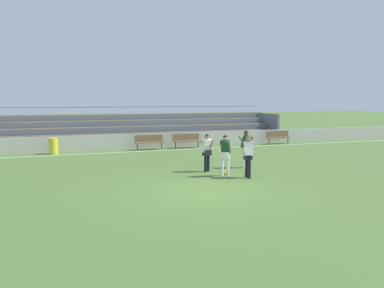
{
  "coord_description": "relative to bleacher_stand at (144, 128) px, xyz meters",
  "views": [
    {
      "loc": [
        -5.24,
        -12.57,
        3.12
      ],
      "look_at": [
        1.22,
        4.5,
        1.12
      ],
      "focal_mm": 38.14,
      "sensor_mm": 36.0,
      "label": 1
    }
  ],
  "objects": [
    {
      "name": "bench_near_wall_gap",
      "position": [
        -0.51,
        -3.39,
        -0.57
      ],
      "size": [
        1.8,
        0.4,
        0.9
      ],
      "color": "brown",
      "rests_on": "ground"
    },
    {
      "name": "bench_far_right",
      "position": [
        1.98,
        -3.39,
        -0.57
      ],
      "size": [
        1.8,
        0.4,
        0.9
      ],
      "color": "brown",
      "rests_on": "ground"
    },
    {
      "name": "soccer_ball",
      "position": [
        0.29,
        -12.86,
        -1.0
      ],
      "size": [
        0.22,
        0.22,
        0.22
      ],
      "primitive_type": "sphere",
      "color": "yellow",
      "rests_on": "ground"
    },
    {
      "name": "bleacher_stand",
      "position": [
        0.0,
        0.0,
        0.0
      ],
      "size": [
        20.25,
        3.39,
        2.61
      ],
      "color": "#897051",
      "rests_on": "ground"
    },
    {
      "name": "player_white_on_ball",
      "position": [
        0.8,
        -13.81,
        -0.12
      ],
      "size": [
        0.64,
        0.52,
        1.67
      ],
      "color": "black",
      "rests_on": "ground"
    },
    {
      "name": "player_dark_overlapping",
      "position": [
        1.87,
        -11.63,
        -0.09
      ],
      "size": [
        0.51,
        0.67,
        1.71
      ],
      "color": "white",
      "rests_on": "ground"
    },
    {
      "name": "field_line_sideline",
      "position": [
        -1.72,
        -4.11,
        -1.11
      ],
      "size": [
        44.0,
        0.12,
        0.01
      ],
      "primitive_type": "cube",
      "color": "white",
      "rests_on": "ground"
    },
    {
      "name": "ground_plane",
      "position": [
        -1.72,
        -15.46,
        -1.11
      ],
      "size": [
        160.0,
        160.0,
        0.0
      ],
      "primitive_type": "plane",
      "color": "#4C6B30"
    },
    {
      "name": "trash_bin",
      "position": [
        -6.19,
        -3.5,
        -0.65
      ],
      "size": [
        0.5,
        0.5,
        0.93
      ],
      "primitive_type": "cylinder",
      "color": "yellow",
      "rests_on": "ground"
    },
    {
      "name": "sideline_wall",
      "position": [
        -1.72,
        -2.64,
        -0.64
      ],
      "size": [
        48.0,
        0.16,
        0.94
      ],
      "primitive_type": "cube",
      "color": "#BCB7AD",
      "rests_on": "ground"
    },
    {
      "name": "bench_near_bin",
      "position": [
        8.86,
        -3.39,
        -0.57
      ],
      "size": [
        1.8,
        0.4,
        0.9
      ],
      "color": "brown",
      "rests_on": "ground"
    },
    {
      "name": "player_white_wide_left",
      "position": [
        -0.17,
        -11.91,
        -0.14
      ],
      "size": [
        0.46,
        0.54,
        1.64
      ],
      "color": "black",
      "rests_on": "ground"
    },
    {
      "name": "player_dark_deep_cover",
      "position": [
        0.1,
        -13.17,
        -0.11
      ],
      "size": [
        0.74,
        0.51,
        1.69
      ],
      "color": "white",
      "rests_on": "ground"
    }
  ]
}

